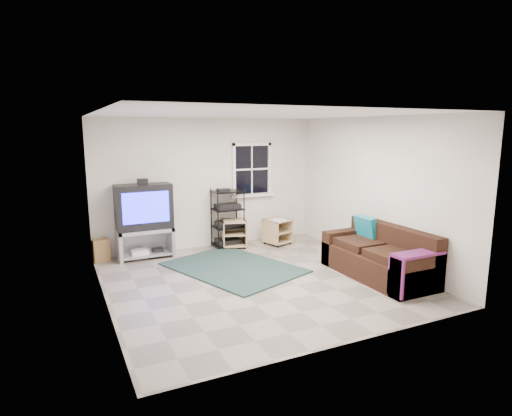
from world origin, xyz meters
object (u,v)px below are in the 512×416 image
side_table_right (277,230)px  sofa (380,258)px  av_rack (228,222)px  side_table_left (234,232)px  tv_unit (144,215)px

side_table_right → sofa: bearing=-77.3°
av_rack → sofa: (1.57, -2.75, -0.20)m
side_table_left → side_table_right: size_ratio=0.98×
tv_unit → sofa: (3.24, -2.72, -0.50)m
av_rack → side_table_right: bearing=-13.6°
tv_unit → side_table_right: size_ratio=2.50×
av_rack → sofa: size_ratio=0.61×
av_rack → tv_unit: bearing=-178.7°
side_table_right → sofa: 2.57m
tv_unit → side_table_left: (1.79, -0.02, -0.52)m
side_table_left → sofa: bearing=-61.7°
side_table_right → sofa: sofa is taller
side_table_right → side_table_left: bearing=168.1°
tv_unit → side_table_left: tv_unit is taller
side_table_left → sofa: size_ratio=0.30×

